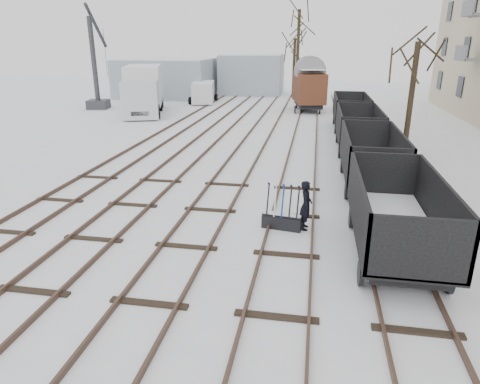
% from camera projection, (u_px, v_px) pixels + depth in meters
% --- Properties ---
extents(ground, '(120.00, 120.00, 0.00)m').
position_uv_depth(ground, '(186.00, 247.00, 12.83)').
color(ground, white).
rests_on(ground, ground).
extents(tracks, '(13.90, 52.00, 0.16)m').
position_uv_depth(tracks, '(253.00, 144.00, 25.51)').
color(tracks, black).
rests_on(tracks, ground).
extents(shed_left, '(10.00, 8.00, 4.10)m').
position_uv_depth(shed_left, '(167.00, 78.00, 47.73)').
color(shed_left, '#939DA6').
rests_on(shed_left, ground).
extents(shed_right, '(7.00, 6.00, 4.50)m').
position_uv_depth(shed_right, '(252.00, 74.00, 49.90)').
color(shed_right, '#939DA6').
rests_on(shed_right, ground).
extents(ground_frame, '(1.35, 0.63, 1.49)m').
position_uv_depth(ground_frame, '(282.00, 220.00, 14.06)').
color(ground_frame, black).
rests_on(ground_frame, ground).
extents(worker, '(0.41, 0.61, 1.65)m').
position_uv_depth(worker, '(306.00, 205.00, 13.85)').
color(worker, black).
rests_on(worker, ground).
extents(freight_wagon_a, '(2.28, 5.71, 2.33)m').
position_uv_depth(freight_wagon_a, '(395.00, 227.00, 12.10)').
color(freight_wagon_a, black).
rests_on(freight_wagon_a, ground).
extents(freight_wagon_b, '(2.28, 5.71, 2.33)m').
position_uv_depth(freight_wagon_b, '(370.00, 166.00, 18.05)').
color(freight_wagon_b, black).
rests_on(freight_wagon_b, ground).
extents(freight_wagon_c, '(2.28, 5.71, 2.33)m').
position_uv_depth(freight_wagon_c, '(358.00, 135.00, 23.99)').
color(freight_wagon_c, black).
rests_on(freight_wagon_c, ground).
extents(freight_wagon_d, '(2.28, 5.71, 2.33)m').
position_uv_depth(freight_wagon_d, '(350.00, 116.00, 29.93)').
color(freight_wagon_d, black).
rests_on(freight_wagon_d, ground).
extents(box_van_wagon, '(3.39, 5.18, 3.65)m').
position_uv_depth(box_van_wagon, '(309.00, 86.00, 37.43)').
color(box_van_wagon, black).
rests_on(box_van_wagon, ground).
extents(lorry, '(4.48, 9.03, 3.92)m').
position_uv_depth(lorry, '(143.00, 89.00, 36.20)').
color(lorry, black).
rests_on(lorry, ground).
extents(panel_van, '(2.86, 4.95, 2.05)m').
position_uv_depth(panel_van, '(203.00, 92.00, 42.90)').
color(panel_van, silver).
rests_on(panel_van, ground).
extents(crane, '(2.09, 5.34, 8.97)m').
position_uv_depth(crane, '(97.00, 82.00, 38.86)').
color(crane, '#2D2E32').
rests_on(crane, ground).
extents(tree_near, '(0.30, 0.30, 5.86)m').
position_uv_depth(tree_near, '(411.00, 100.00, 22.75)').
color(tree_near, black).
rests_on(tree_near, ground).
extents(tree_far_left, '(0.30, 0.30, 6.20)m').
position_uv_depth(tree_far_left, '(294.00, 68.00, 46.76)').
color(tree_far_left, black).
rests_on(tree_far_left, ground).
extents(tree_far_right, '(0.30, 0.30, 8.79)m').
position_uv_depth(tree_far_right, '(298.00, 57.00, 42.39)').
color(tree_far_right, black).
rests_on(tree_far_right, ground).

